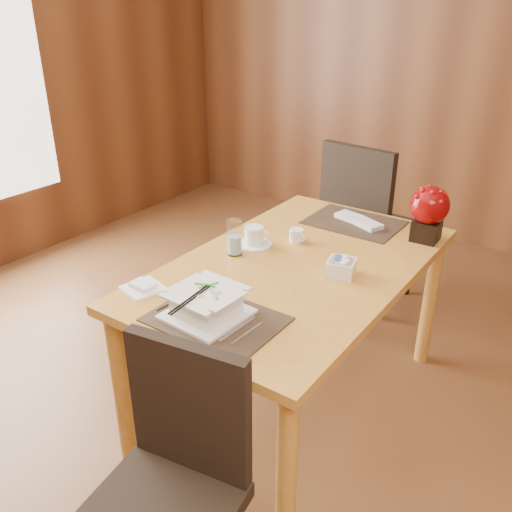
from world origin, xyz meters
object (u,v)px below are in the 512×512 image
Objects in this scene: soup_setting at (206,304)px; far_chair at (364,216)px; near_chair at (172,474)px; bread_plate at (143,288)px; sugar_caddy at (341,268)px; berry_decor at (429,210)px; coffee_cup at (254,238)px; creamer_jug at (296,235)px; dining_table at (297,283)px; water_glass at (234,237)px.

far_chair is at bearing 97.53° from soup_setting.
soup_setting is 0.57m from near_chair.
bread_plate is at bearing -179.14° from soup_setting.
berry_decor is at bearing 73.38° from sugar_caddy.
bread_plate is at bearing -101.29° from coffee_cup.
berry_decor reaches higher than coffee_cup.
soup_setting reaches higher than creamer_jug.
far_chair is (-0.53, 0.52, -0.32)m from berry_decor.
soup_setting is 1.17m from berry_decor.
far_chair is at bearing 111.31° from creamer_jug.
soup_setting is at bearing -110.05° from berry_decor.
coffee_cup is at bearing -113.49° from creamer_jug.
bread_plate is 0.16× the size of near_chair.
coffee_cup reaches higher than bread_plate.
dining_table is 9.44× the size of water_glass.
sugar_caddy is 0.41× the size of berry_decor.
near_chair is at bearing -97.03° from berry_decor.
dining_table is 1.46× the size of far_chair.
berry_decor is (0.63, 0.63, 0.07)m from water_glass.
coffee_cup is at bearing 81.24° from water_glass.
dining_table is at bearing -177.43° from sugar_caddy.
dining_table is 0.57m from soup_setting.
water_glass is (-0.27, -0.08, 0.18)m from dining_table.
far_chair is (-0.05, 0.88, -0.20)m from creamer_jug.
coffee_cup is (-0.21, 0.59, -0.01)m from soup_setting.
water_glass is 0.18× the size of near_chair.
sugar_caddy is at bearing -106.62° from berry_decor.
water_glass is at bearing -98.76° from coffee_cup.
berry_decor reaches higher than sugar_caddy.
berry_decor is at bearing 56.54° from dining_table.
dining_table is 10.63× the size of bread_plate.
berry_decor is (0.62, 0.51, 0.11)m from coffee_cup.
berry_decor is at bearing 54.73° from creamer_jug.
far_chair reaches higher than sugar_caddy.
creamer_jug is 0.91m from far_chair.
water_glass is at bearing 107.28° from near_chair.
bread_plate is 1.63m from far_chair.
bread_plate is (-0.12, -0.58, -0.03)m from coffee_cup.
soup_setting reaches higher than dining_table.
creamer_jug is at bearing 48.29° from coffee_cup.
near_chair is at bearing -67.39° from coffee_cup.
sugar_caddy is at bearing 69.78° from soup_setting.
far_chair is (-0.13, 1.62, -0.22)m from soup_setting.
coffee_cup is at bearing 78.71° from bread_plate.
dining_table is 0.66m from bread_plate.
coffee_cup is 0.13m from water_glass.
coffee_cup is at bearing -140.56° from berry_decor.
far_chair reaches higher than coffee_cup.
berry_decor is at bearing 72.93° from soup_setting.
water_glass is at bearing -169.28° from sugar_caddy.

